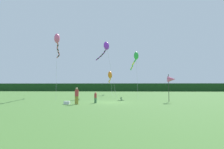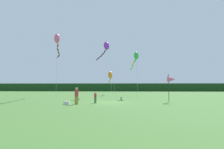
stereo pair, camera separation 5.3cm
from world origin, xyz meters
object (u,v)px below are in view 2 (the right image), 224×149
at_px(person_child, 95,97).
at_px(kite_green, 135,58).
at_px(banner_flag_pole, 171,79).
at_px(kite_orange, 110,76).
at_px(cooler_box, 67,103).
at_px(person_adult, 77,95).
at_px(kite_purple, 106,47).
at_px(kite_rainbow, 57,41).

bearing_deg(person_child, kite_green, 64.63).
xyz_separation_m(person_child, banner_flag_pole, (8.65, 2.11, 1.94)).
xyz_separation_m(person_child, kite_orange, (0.26, 18.37, 3.32)).
xyz_separation_m(cooler_box, banner_flag_pole, (11.37, 3.43, 2.47)).
distance_m(person_adult, kite_purple, 15.86).
height_order(cooler_box, kite_purple, kite_purple).
xyz_separation_m(person_child, kite_green, (5.02, 10.58, 5.76)).
xyz_separation_m(cooler_box, kite_rainbow, (-4.22, 8.40, 8.47)).
xyz_separation_m(person_adult, kite_green, (6.71, 12.02, 5.49)).
bearing_deg(kite_green, person_child, -115.37).
xyz_separation_m(person_adult, cooler_box, (-1.03, 0.12, -0.80)).
relative_size(person_adult, banner_flag_pole, 0.53).
bearing_deg(cooler_box, kite_orange, 81.38).
distance_m(person_adult, kite_rainbow, 12.61).
height_order(person_adult, banner_flag_pole, banner_flag_pole).
xyz_separation_m(kite_green, kite_orange, (-4.76, 7.79, -2.44)).
bearing_deg(kite_rainbow, kite_orange, 57.47).
relative_size(kite_rainbow, kite_purple, 0.99).
height_order(person_adult, kite_green, kite_green).
bearing_deg(person_child, person_adult, -139.57).
distance_m(person_child, cooler_box, 3.07).
distance_m(person_child, kite_green, 13.05).
bearing_deg(kite_purple, kite_orange, 86.63).
distance_m(person_child, banner_flag_pole, 9.11).
bearing_deg(kite_green, banner_flag_pole, -66.79).
bearing_deg(banner_flag_pole, kite_rainbow, 162.33).
xyz_separation_m(person_adult, banner_flag_pole, (10.34, 3.55, 1.67)).
distance_m(kite_rainbow, kite_purple, 8.61).
relative_size(kite_rainbow, kite_orange, 1.23).
relative_size(person_adult, kite_rainbow, 0.18).
height_order(cooler_box, banner_flag_pole, banner_flag_pole).
distance_m(person_adult, banner_flag_pole, 11.06).
height_order(banner_flag_pole, kite_rainbow, kite_rainbow).
distance_m(person_child, kite_orange, 18.67).
relative_size(person_child, kite_purple, 0.12).
relative_size(kite_green, kite_orange, 1.09).
bearing_deg(cooler_box, person_child, 25.88).
bearing_deg(person_child, kite_orange, 89.18).
bearing_deg(person_adult, kite_rainbow, 121.63).
bearing_deg(person_adult, cooler_box, 173.37).
bearing_deg(person_adult, kite_purple, 83.38).
bearing_deg(kite_purple, banner_flag_pole, -49.37).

